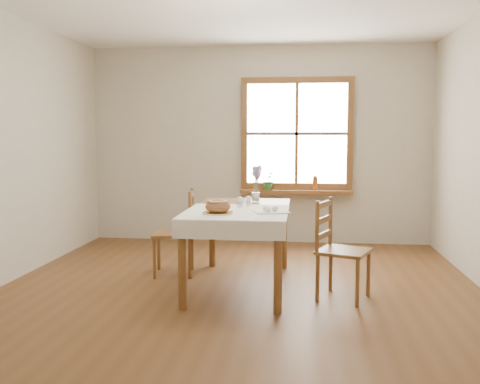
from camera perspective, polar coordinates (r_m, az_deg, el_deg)
The scene contains 18 objects.
ground at distance 4.87m, azimuth -0.41°, elevation -10.97°, with size 5.00×5.00×0.00m, color brown.
room_walls at distance 4.66m, azimuth -0.43°, elevation 9.52°, with size 4.60×5.10×2.65m.
window at distance 7.09m, azimuth 6.06°, elevation 6.21°, with size 1.46×0.08×1.46m.
window_sill at distance 7.06m, azimuth 5.99°, elevation 0.03°, with size 1.46×0.20×0.05m.
dining_table at distance 5.01m, azimuth 0.00°, elevation -2.67°, with size 0.90×1.60×0.75m.
table_linen at distance 4.70m, azimuth -0.42°, elevation -2.14°, with size 0.91×0.99×0.01m, color white.
chair_left at distance 5.53m, azimuth -7.11°, elevation -4.28°, with size 0.41×0.43×0.88m, color brown, non-canonical shape.
chair_right at distance 4.75m, azimuth 11.02°, elevation -6.06°, with size 0.41×0.43×0.87m, color brown, non-canonical shape.
bread_plate at distance 4.56m, azimuth -2.37°, elevation -2.24°, with size 0.25×0.25×0.01m, color silver.
bread_loaf at distance 4.55m, azimuth -2.37°, elevation -1.42°, with size 0.22×0.22×0.12m, color brown.
egg_napkin at distance 4.64m, azimuth 3.31°, elevation -2.10°, with size 0.29×0.24×0.01m, color white.
eggs at distance 4.64m, azimuth 3.31°, elevation -1.72°, with size 0.22×0.20×0.05m, color white, non-canonical shape.
salt_shaker at distance 4.95m, azimuth 0.00°, elevation -1.08°, with size 0.05×0.05×0.10m, color silver.
pepper_shaker at distance 5.06m, azimuth 0.87°, elevation -0.95°, with size 0.05×0.05×0.10m, color silver.
flower_vase at distance 5.45m, azimuth 1.68°, elevation -0.60°, with size 0.08×0.08×0.09m, color silver.
lavender_bouquet at distance 5.43m, azimuth 1.69°, elevation 1.24°, with size 0.14×0.14×0.26m, color #705A9F, non-canonical shape.
potted_plant at distance 7.06m, azimuth 3.09°, elevation 1.00°, with size 0.21×0.23×0.18m, color #2D6A2A.
amber_bottle at distance 7.05m, azimuth 8.02°, elevation 0.98°, with size 0.07×0.07×0.19m, color #A5531E.
Camera 1 is at (0.56, -4.62, 1.42)m, focal length 40.00 mm.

